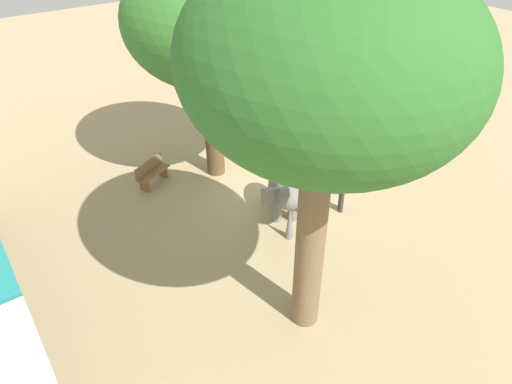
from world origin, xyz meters
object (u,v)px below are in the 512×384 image
picnic_table_near (342,141)px  picnic_table_far (299,103)px  wooden_bench (152,172)px  feed_bucket (319,191)px  shade_tree_main (325,66)px  person_handler (343,186)px  elephant (284,187)px  shade_tree_secondary (208,23)px

picnic_table_near → picnic_table_far: 3.83m
wooden_bench → feed_bucket: wooden_bench is taller
shade_tree_main → picnic_table_near: (5.42, -6.38, -5.83)m
person_handler → picnic_table_near: 3.71m
picnic_table_far → feed_bucket: bearing=-144.8°
elephant → shade_tree_secondary: 5.53m
elephant → picnic_table_far: size_ratio=1.20×
person_handler → shade_tree_main: 7.22m
picnic_table_far → elephant: bearing=-154.9°
shade_tree_secondary → shade_tree_main: bearing=166.2°
wooden_bench → picnic_table_far: (1.42, -7.77, 0.12)m
shade_tree_main → shade_tree_secondary: 7.39m
elephant → shade_tree_secondary: size_ratio=0.32×
wooden_bench → picnic_table_far: size_ratio=0.74×
person_handler → feed_bucket: size_ratio=4.50×
wooden_bench → picnic_table_near: size_ratio=0.72×
elephant → feed_bucket: 1.94m
elephant → shade_tree_main: (-3.61, 2.14, 5.34)m
shade_tree_secondary → picnic_table_near: shade_tree_secondary is taller
person_handler → shade_tree_main: size_ratio=0.19×
shade_tree_secondary → wooden_bench: 5.39m
elephant → picnic_table_near: bearing=142.2°
elephant → person_handler: elephant is taller
picnic_table_far → shade_tree_main: bearing=-150.6°
feed_bucket → picnic_table_near: bearing=-57.3°
picnic_table_near → feed_bucket: 3.03m
feed_bucket → elephant: bearing=96.2°
picnic_table_far → wooden_bench: bearing=168.4°
elephant → wooden_bench: bearing=-118.4°
picnic_table_far → feed_bucket: 6.37m
picnic_table_near → feed_bucket: picnic_table_near is taller
wooden_bench → picnic_table_far: bearing=163.6°
wooden_bench → feed_bucket: 5.85m
shade_tree_main → person_handler: bearing=-54.3°
shade_tree_main → picnic_table_far: shade_tree_main is taller
shade_tree_main → picnic_table_far: (9.14, -7.29, -5.83)m
shade_tree_main → feed_bucket: bearing=-45.4°
elephant → picnic_table_far: elephant is taller
shade_tree_secondary → feed_bucket: bearing=-147.4°
shade_tree_main → wooden_bench: shade_tree_main is taller
person_handler → picnic_table_far: bearing=-83.8°
wooden_bench → picnic_table_near: (-2.29, -6.85, 0.12)m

